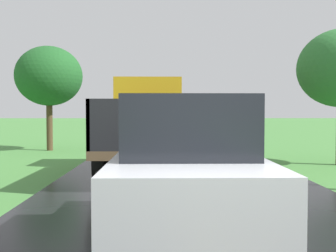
{
  "coord_description": "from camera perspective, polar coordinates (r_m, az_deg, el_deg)",
  "views": [
    {
      "loc": [
        -0.55,
        -2.72,
        1.82
      ],
      "look_at": [
        -0.35,
        8.37,
        1.4
      ],
      "focal_mm": 42.01,
      "sensor_mm": 36.0,
      "label": 1
    }
  ],
  "objects": [
    {
      "name": "following_car",
      "position": [
        5.11,
        2.42,
        -6.26
      ],
      "size": [
        1.74,
        4.1,
        1.92
      ],
      "color": "#B7BABF",
      "rests_on": "road_surface"
    },
    {
      "name": "roadside_tree_mid_right",
      "position": [
        19.04,
        -16.89,
        6.91
      ],
      "size": [
        3.04,
        3.04,
        4.81
      ],
      "color": "#4C3823",
      "rests_on": "ground"
    },
    {
      "name": "banana_truck_near",
      "position": [
        11.96,
        -2.93,
        0.45
      ],
      "size": [
        2.38,
        5.82,
        2.8
      ],
      "color": "#2D2D30",
      "rests_on": "road_surface"
    }
  ]
}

